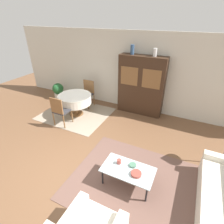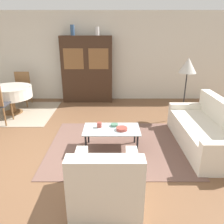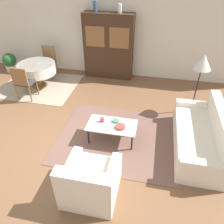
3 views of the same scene
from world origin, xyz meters
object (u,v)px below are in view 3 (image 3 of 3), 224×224
(armchair, at_px, (90,182))
(coffee_table, at_px, (112,126))
(couch, at_px, (201,137))
(cup, at_px, (102,120))
(dining_chair_far, at_px, (48,60))
(vase_tall, at_px, (95,6))
(bowl_small, at_px, (116,121))
(bowl, at_px, (120,127))
(display_cabinet, at_px, (109,47))
(potted_plant, at_px, (10,62))
(floor_lamp, at_px, (203,64))
(dining_table, at_px, (37,69))
(vase_short, at_px, (120,8))
(dining_chair_near, at_px, (23,81))

(armchair, height_order, coffee_table, armchair)
(couch, bearing_deg, cup, 91.13)
(dining_chair_far, bearing_deg, vase_tall, -166.56)
(dining_chair_far, bearing_deg, bowl_small, 136.81)
(armchair, distance_m, cup, 1.49)
(bowl, height_order, vase_tall, vase_tall)
(cup, distance_m, bowl_small, 0.29)
(armchair, xyz_separation_m, display_cabinet, (-0.69, 4.49, 0.69))
(potted_plant, bearing_deg, armchair, -45.23)
(coffee_table, xyz_separation_m, cup, (-0.23, 0.07, 0.09))
(cup, bearing_deg, floor_lamp, 35.27)
(display_cabinet, relative_size, cup, 20.42)
(dining_table, xyz_separation_m, vase_short, (2.28, 1.15, 1.54))
(display_cabinet, relative_size, dining_table, 1.80)
(potted_plant, bearing_deg, vase_short, 4.87)
(display_cabinet, bearing_deg, cup, -80.05)
(couch, distance_m, floor_lamp, 1.72)
(floor_lamp, distance_m, vase_short, 2.85)
(bowl_small, bearing_deg, vase_short, 99.08)
(bowl, xyz_separation_m, vase_short, (-0.61, 3.15, 1.68))
(dining_chair_near, bearing_deg, vase_tall, 50.98)
(dining_chair_near, bearing_deg, display_cabinet, 44.69)
(coffee_table, relative_size, dining_chair_far, 1.08)
(dining_table, bearing_deg, vase_tall, 36.37)
(coffee_table, height_order, dining_table, dining_table)
(couch, height_order, dining_chair_far, dining_chair_far)
(dining_chair_far, xyz_separation_m, vase_short, (2.28, 0.37, 1.56))
(potted_plant, bearing_deg, dining_table, -28.92)
(coffee_table, distance_m, vase_short, 3.57)
(dining_chair_near, relative_size, vase_short, 4.06)
(dining_table, height_order, bowl_small, dining_table)
(potted_plant, bearing_deg, floor_lamp, -11.83)
(floor_lamp, bearing_deg, bowl, -135.91)
(cup, distance_m, vase_tall, 3.58)
(dining_chair_near, distance_m, vase_short, 3.37)
(couch, xyz_separation_m, dining_chair_far, (-4.55, 2.61, 0.25))
(armchair, distance_m, dining_chair_near, 3.69)
(cup, height_order, bowl, cup)
(couch, height_order, floor_lamp, floor_lamp)
(dining_chair_near, bearing_deg, dining_table, 90.00)
(vase_tall, height_order, potted_plant, vase_tall)
(armchair, bearing_deg, bowl_small, 85.51)
(vase_short, distance_m, potted_plant, 4.19)
(dining_table, relative_size, bowl_small, 7.67)
(couch, xyz_separation_m, armchair, (-1.91, -1.51, -0.00))
(dining_chair_far, height_order, potted_plant, dining_chair_far)
(display_cabinet, distance_m, dining_table, 2.30)
(dining_chair_near, xyz_separation_m, floor_lamp, (4.51, 0.34, 0.75))
(floor_lamp, xyz_separation_m, bowl, (-1.61, -1.56, -0.87))
(dining_table, height_order, cup, dining_table)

